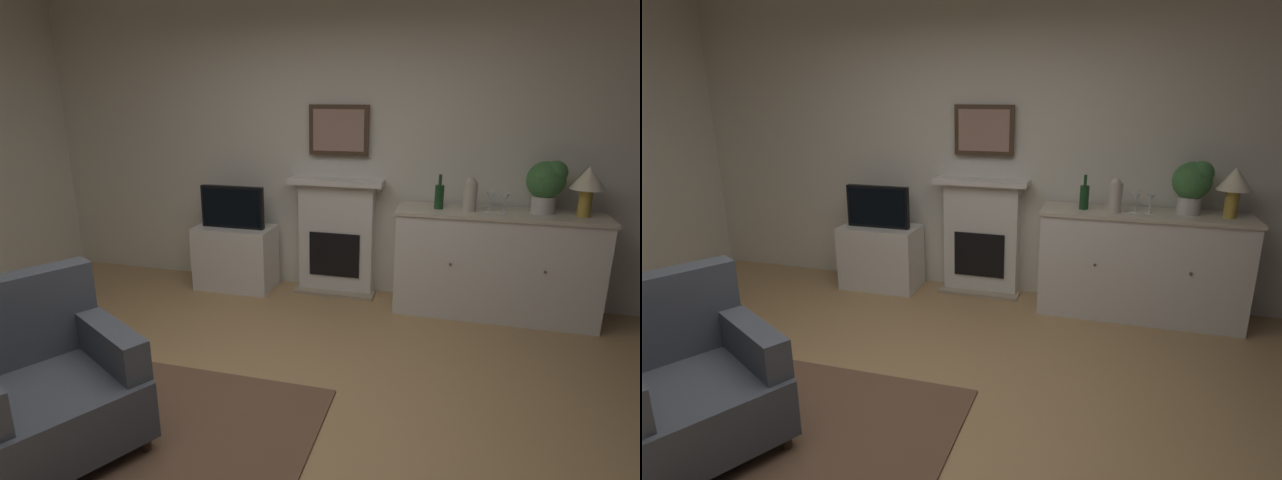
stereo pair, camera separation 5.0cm
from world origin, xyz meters
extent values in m
cube|color=tan|center=(0.00, 0.00, -0.05)|extent=(6.15, 4.83, 0.10)
cube|color=silver|center=(0.00, 2.39, 1.40)|extent=(6.15, 0.06, 2.79)
cube|color=brown|center=(-0.77, -0.36, 0.01)|extent=(2.33, 1.84, 0.02)
cube|color=white|center=(-0.01, 2.27, 0.53)|extent=(0.70, 0.18, 1.05)
cube|color=tan|center=(-0.01, 2.17, 0.01)|extent=(0.77, 0.20, 0.03)
cube|color=black|center=(-0.01, 2.17, 0.39)|extent=(0.48, 0.02, 0.42)
cube|color=white|center=(-0.01, 2.24, 1.07)|extent=(0.87, 0.27, 0.05)
cube|color=#473323|center=(-0.01, 2.31, 1.53)|extent=(0.55, 0.03, 0.45)
cube|color=#9E7A6B|center=(-0.01, 2.29, 1.53)|extent=(0.47, 0.01, 0.37)
cube|color=white|center=(1.41, 2.08, 0.44)|extent=(1.64, 0.45, 0.88)
cube|color=beige|center=(1.41, 2.08, 0.90)|extent=(1.67, 0.48, 0.03)
sphere|color=brown|center=(1.05, 1.85, 0.50)|extent=(0.02, 0.02, 0.02)
sphere|color=brown|center=(1.77, 1.85, 0.50)|extent=(0.02, 0.02, 0.02)
cylinder|color=#B79338|center=(2.03, 2.08, 1.02)|extent=(0.10, 0.10, 0.22)
cone|color=#EFE5C6|center=(2.03, 2.08, 1.22)|extent=(0.26, 0.26, 0.18)
cylinder|color=#193F1E|center=(0.92, 2.08, 1.01)|extent=(0.08, 0.08, 0.20)
cylinder|color=#193F1E|center=(0.92, 2.08, 1.16)|extent=(0.03, 0.03, 0.09)
cylinder|color=silver|center=(1.33, 2.06, 0.91)|extent=(0.06, 0.06, 0.00)
cylinder|color=silver|center=(1.33, 2.06, 0.96)|extent=(0.01, 0.01, 0.09)
cone|color=silver|center=(1.33, 2.06, 1.04)|extent=(0.07, 0.07, 0.07)
cylinder|color=silver|center=(1.44, 2.05, 0.91)|extent=(0.06, 0.06, 0.00)
cylinder|color=silver|center=(1.44, 2.05, 0.96)|extent=(0.01, 0.01, 0.09)
cone|color=silver|center=(1.44, 2.05, 1.04)|extent=(0.07, 0.07, 0.07)
cylinder|color=beige|center=(1.16, 2.03, 1.03)|extent=(0.11, 0.11, 0.24)
sphere|color=beige|center=(1.16, 2.03, 1.15)|extent=(0.08, 0.08, 0.08)
cube|color=white|center=(-0.99, 2.10, 0.31)|extent=(0.75, 0.42, 0.61)
cube|color=black|center=(-0.99, 2.08, 0.81)|extent=(0.62, 0.06, 0.40)
cube|color=black|center=(-0.99, 2.04, 0.81)|extent=(0.57, 0.01, 0.35)
cylinder|color=beige|center=(1.74, 2.13, 0.98)|extent=(0.18, 0.18, 0.14)
sphere|color=#3D753D|center=(1.74, 2.13, 1.18)|extent=(0.30, 0.30, 0.30)
sphere|color=#3D753D|center=(1.80, 2.10, 1.25)|extent=(0.18, 0.18, 0.18)
cube|color=#474C56|center=(-0.90, -0.36, 0.26)|extent=(1.07, 1.05, 0.32)
cube|color=#474C56|center=(-1.19, -0.20, 0.67)|extent=(0.51, 0.74, 0.50)
cube|color=#474C56|center=(-0.75, -0.08, 0.53)|extent=(0.70, 0.47, 0.22)
cylinder|color=#473323|center=(-0.45, -0.25, 0.05)|extent=(0.05, 0.05, 0.10)
cylinder|color=#473323|center=(-1.04, 0.08, 0.05)|extent=(0.05, 0.05, 0.10)
camera|label=1|loc=(1.04, -2.17, 1.84)|focal=28.02mm
camera|label=2|loc=(1.09, -2.16, 1.84)|focal=28.02mm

